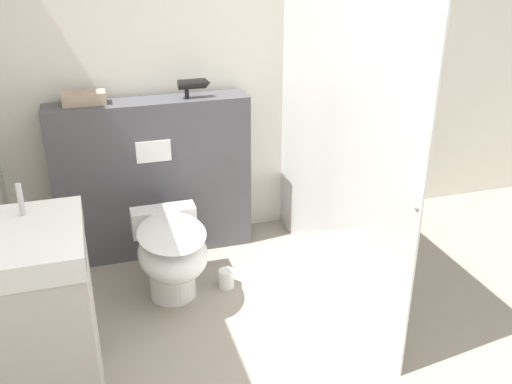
% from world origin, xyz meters
% --- Properties ---
extents(wall_back, '(8.00, 0.06, 2.50)m').
position_xyz_m(wall_back, '(0.00, 2.33, 1.25)').
color(wall_back, silver).
rests_on(wall_back, ground_plane).
extents(partition_panel, '(1.29, 0.25, 1.07)m').
position_xyz_m(partition_panel, '(-0.48, 2.14, 0.54)').
color(partition_panel, '#4C4C51').
rests_on(partition_panel, ground_plane).
extents(shower_glass, '(0.04, 1.81, 1.95)m').
position_xyz_m(shower_glass, '(0.50, 1.40, 0.97)').
color(shower_glass, silver).
rests_on(shower_glass, ground_plane).
extents(toilet, '(0.40, 0.66, 0.49)m').
position_xyz_m(toilet, '(-0.47, 1.50, 0.31)').
color(toilet, white).
rests_on(toilet, ground_plane).
extents(sink_vanity, '(0.47, 0.57, 1.10)m').
position_xyz_m(sink_vanity, '(-1.16, 0.73, 0.48)').
color(sink_vanity, beige).
rests_on(sink_vanity, ground_plane).
extents(hair_drier, '(0.21, 0.07, 0.12)m').
position_xyz_m(hair_drier, '(-0.18, 2.11, 1.16)').
color(hair_drier, black).
rests_on(hair_drier, partition_panel).
extents(folded_towel, '(0.26, 0.13, 0.08)m').
position_xyz_m(folded_towel, '(-0.86, 2.15, 1.11)').
color(folded_towel, tan).
rests_on(folded_towel, partition_panel).
extents(spare_toilet_roll, '(0.10, 0.10, 0.12)m').
position_xyz_m(spare_toilet_roll, '(-0.14, 1.53, 0.06)').
color(spare_toilet_roll, white).
rests_on(spare_toilet_roll, ground_plane).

